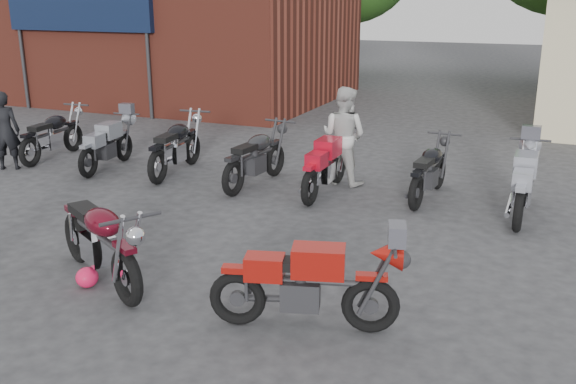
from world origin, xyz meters
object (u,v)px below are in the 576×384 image
at_px(sportbike, 307,280).
at_px(row_bike_6, 524,180).
at_px(row_bike_3, 256,154).
at_px(row_bike_1, 107,142).
at_px(row_bike_4, 326,162).
at_px(row_bike_2, 176,143).
at_px(vintage_motorcycle, 100,235).
at_px(person_light, 344,136).
at_px(row_bike_5, 430,168).
at_px(row_bike_0, 53,132).
at_px(helmet, 87,277).
at_px(person_dark, 5,131).

height_order(sportbike, row_bike_6, row_bike_6).
height_order(row_bike_3, row_bike_6, row_bike_6).
bearing_deg(row_bike_1, row_bike_4, -96.22).
xyz_separation_m(row_bike_1, row_bike_6, (7.95, 0.17, 0.04)).
height_order(row_bike_2, row_bike_4, row_bike_2).
relative_size(row_bike_1, row_bike_2, 0.90).
bearing_deg(row_bike_3, vintage_motorcycle, -173.46).
relative_size(row_bike_3, row_bike_4, 1.02).
xyz_separation_m(vintage_motorcycle, row_bike_4, (1.24, 4.59, -0.05)).
bearing_deg(person_light, row_bike_5, 179.51).
bearing_deg(row_bike_1, row_bike_3, -95.92).
height_order(row_bike_0, row_bike_1, row_bike_0).
relative_size(row_bike_0, row_bike_2, 0.95).
bearing_deg(person_light, sportbike, 115.55).
bearing_deg(row_bike_4, row_bike_0, 88.74).
distance_m(helmet, row_bike_1, 5.72).
height_order(helmet, row_bike_1, row_bike_1).
height_order(sportbike, person_light, person_light).
xyz_separation_m(person_dark, row_bike_6, (9.80, 1.00, -0.20)).
relative_size(row_bike_0, row_bike_3, 0.98).
bearing_deg(helmet, row_bike_1, 125.39).
xyz_separation_m(person_light, row_bike_0, (-6.34, -0.61, -0.33)).
height_order(helmet, row_bike_6, row_bike_6).
bearing_deg(person_light, row_bike_2, 21.89).
distance_m(row_bike_2, row_bike_4, 3.17).
bearing_deg(person_dark, row_bike_1, 172.95).
bearing_deg(row_bike_6, row_bike_4, 91.18).
distance_m(sportbike, row_bike_1, 7.63).
height_order(row_bike_3, row_bike_4, row_bike_3).
height_order(row_bike_2, row_bike_3, row_bike_2).
height_order(vintage_motorcycle, row_bike_5, vintage_motorcycle).
relative_size(person_dark, row_bike_6, 0.77).
xyz_separation_m(sportbike, person_light, (-1.39, 5.41, 0.35)).
height_order(vintage_motorcycle, row_bike_4, vintage_motorcycle).
distance_m(sportbike, row_bike_4, 4.89).
height_order(sportbike, row_bike_3, row_bike_3).
relative_size(sportbike, row_bike_2, 0.91).
height_order(row_bike_0, row_bike_5, row_bike_0).
distance_m(row_bike_0, row_bike_4, 6.27).
xyz_separation_m(person_light, row_bike_3, (-1.43, -0.76, -0.31)).
height_order(person_light, row_bike_1, person_light).
relative_size(person_light, row_bike_5, 0.94).
bearing_deg(row_bike_2, vintage_motorcycle, -164.60).
xyz_separation_m(row_bike_0, row_bike_3, (4.91, -0.14, 0.01)).
relative_size(row_bike_0, row_bike_6, 0.97).
bearing_deg(sportbike, row_bike_4, 91.47).
xyz_separation_m(row_bike_1, row_bike_5, (6.40, 0.50, 0.00)).
bearing_deg(vintage_motorcycle, row_bike_4, 104.77).
bearing_deg(vintage_motorcycle, person_light, 105.98).
bearing_deg(row_bike_5, row_bike_3, 102.25).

